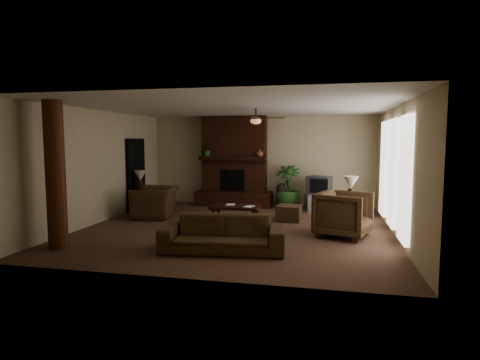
% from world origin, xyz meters
% --- Properties ---
extents(room_shell, '(7.00, 7.00, 7.00)m').
position_xyz_m(room_shell, '(0.00, 0.00, 1.40)').
color(room_shell, brown).
rests_on(room_shell, ground).
extents(fireplace, '(2.40, 0.70, 2.80)m').
position_xyz_m(fireplace, '(-0.80, 3.22, 1.16)').
color(fireplace, '#462012').
rests_on(fireplace, ground).
extents(windows, '(0.08, 3.65, 2.35)m').
position_xyz_m(windows, '(3.45, 0.20, 1.35)').
color(windows, white).
rests_on(windows, ground).
extents(log_column, '(0.36, 0.36, 2.80)m').
position_xyz_m(log_column, '(-2.95, -2.40, 1.40)').
color(log_column, '#592D16').
rests_on(log_column, ground).
extents(doorway, '(0.10, 1.00, 2.10)m').
position_xyz_m(doorway, '(-3.44, 1.80, 1.05)').
color(doorway, black).
rests_on(doorway, ground).
extents(ceiling_fan, '(1.35, 1.35, 0.37)m').
position_xyz_m(ceiling_fan, '(0.40, 0.30, 2.53)').
color(ceiling_fan, '#312315').
rests_on(ceiling_fan, ceiling).
extents(sofa, '(2.33, 0.92, 0.89)m').
position_xyz_m(sofa, '(0.18, -1.94, 0.44)').
color(sofa, '#48331F').
rests_on(sofa, ground).
extents(armchair_left, '(0.99, 1.34, 1.08)m').
position_xyz_m(armchair_left, '(-2.43, 0.89, 0.54)').
color(armchair_left, '#48331F').
rests_on(armchair_left, ground).
extents(armchair_right, '(1.25, 1.29, 1.07)m').
position_xyz_m(armchair_right, '(2.42, -0.30, 0.53)').
color(armchair_right, '#48331F').
rests_on(armchair_right, ground).
extents(coffee_table, '(1.20, 0.70, 0.43)m').
position_xyz_m(coffee_table, '(-0.17, 0.62, 0.37)').
color(coffee_table, black).
rests_on(coffee_table, ground).
extents(ottoman, '(0.64, 0.64, 0.40)m').
position_xyz_m(ottoman, '(1.12, 1.13, 0.20)').
color(ottoman, '#48331F').
rests_on(ottoman, ground).
extents(tv_stand, '(0.95, 0.70, 0.50)m').
position_xyz_m(tv_stand, '(1.89, 2.72, 0.25)').
color(tv_stand, silver).
rests_on(tv_stand, ground).
extents(tv, '(0.77, 0.70, 0.52)m').
position_xyz_m(tv, '(1.84, 2.75, 0.76)').
color(tv, '#3D3D3F').
rests_on(tv, tv_stand).
extents(floor_vase, '(0.34, 0.34, 0.77)m').
position_xyz_m(floor_vase, '(0.74, 3.01, 0.43)').
color(floor_vase, '#34221D').
rests_on(floor_vase, ground).
extents(floor_plant, '(0.83, 1.36, 0.73)m').
position_xyz_m(floor_plant, '(0.90, 3.01, 0.37)').
color(floor_plant, '#285421').
rests_on(floor_plant, ground).
extents(side_table_left, '(0.52, 0.52, 0.55)m').
position_xyz_m(side_table_left, '(-3.15, 1.51, 0.28)').
color(side_table_left, black).
rests_on(side_table_left, ground).
extents(lamp_left, '(0.41, 0.41, 0.65)m').
position_xyz_m(lamp_left, '(-3.15, 1.49, 1.00)').
color(lamp_left, '#312315').
rests_on(lamp_left, side_table_left).
extents(side_table_right, '(0.66, 0.66, 0.55)m').
position_xyz_m(side_table_right, '(2.68, 0.86, 0.28)').
color(side_table_right, black).
rests_on(side_table_right, ground).
extents(lamp_right, '(0.46, 0.46, 0.65)m').
position_xyz_m(lamp_right, '(2.62, 0.87, 1.00)').
color(lamp_right, '#312315').
rests_on(lamp_right, side_table_right).
extents(mantel_plant, '(0.42, 0.46, 0.33)m').
position_xyz_m(mantel_plant, '(-1.60, 3.00, 1.72)').
color(mantel_plant, '#285421').
rests_on(mantel_plant, fireplace).
extents(mantel_vase, '(0.24, 0.24, 0.22)m').
position_xyz_m(mantel_vase, '(0.05, 2.97, 1.67)').
color(mantel_vase, brown).
rests_on(mantel_vase, fireplace).
extents(book_a, '(0.22, 0.04, 0.29)m').
position_xyz_m(book_a, '(-0.40, 0.63, 0.57)').
color(book_a, '#999999').
rests_on(book_a, coffee_table).
extents(book_b, '(0.21, 0.08, 0.29)m').
position_xyz_m(book_b, '(0.10, 0.50, 0.58)').
color(book_b, '#999999').
rests_on(book_b, coffee_table).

